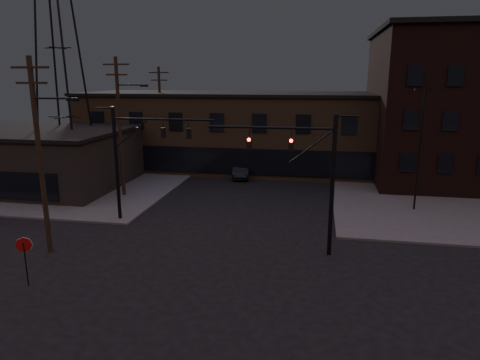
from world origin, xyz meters
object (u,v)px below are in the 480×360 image
object	(u,v)px
traffic_signal_near	(312,170)
parked_car_lot_a	(407,179)
car_crossing	(241,170)
parked_car_lot_b	(453,179)
stop_sign	(24,250)
traffic_signal_far	(133,151)

from	to	relation	value
traffic_signal_near	parked_car_lot_a	distance (m)	18.79
parked_car_lot_a	car_crossing	bearing A→B (deg)	91.41
parked_car_lot_b	car_crossing	world-z (taller)	car_crossing
car_crossing	stop_sign	bearing A→B (deg)	-111.70
parked_car_lot_b	stop_sign	bearing A→B (deg)	146.98
traffic_signal_near	traffic_signal_far	world-z (taller)	same
traffic_signal_near	traffic_signal_far	bearing A→B (deg)	163.83
traffic_signal_near	traffic_signal_far	size ratio (longest dim) A/B	1.00
traffic_signal_far	parked_car_lot_a	distance (m)	24.49
car_crossing	traffic_signal_far	bearing A→B (deg)	-115.96
traffic_signal_near	parked_car_lot_b	bearing A→B (deg)	54.35
car_crossing	parked_car_lot_b	bearing A→B (deg)	-9.65
traffic_signal_far	parked_car_lot_b	bearing A→B (deg)	29.70
traffic_signal_near	car_crossing	distance (m)	20.04
parked_car_lot_a	parked_car_lot_b	distance (m)	4.42
parked_car_lot_b	traffic_signal_near	bearing A→B (deg)	158.51
stop_sign	car_crossing	distance (m)	25.46
stop_sign	car_crossing	size ratio (longest dim) A/B	0.54
parked_car_lot_b	car_crossing	xyz separation A→B (m)	(-19.87, 0.63, -0.07)
car_crossing	traffic_signal_near	bearing A→B (deg)	-76.10
traffic_signal_far	car_crossing	world-z (taller)	traffic_signal_far
traffic_signal_near	stop_sign	xyz separation A→B (m)	(-13.36, -6.49, -3.09)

